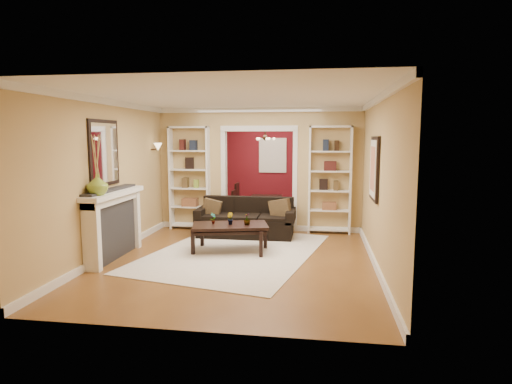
% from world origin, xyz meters
% --- Properties ---
extents(floor, '(8.00, 8.00, 0.00)m').
position_xyz_m(floor, '(0.00, 0.00, 0.00)').
color(floor, brown).
rests_on(floor, ground).
extents(ceiling, '(8.00, 8.00, 0.00)m').
position_xyz_m(ceiling, '(0.00, 0.00, 2.70)').
color(ceiling, white).
rests_on(ceiling, ground).
extents(wall_back, '(8.00, 0.00, 8.00)m').
position_xyz_m(wall_back, '(0.00, 4.00, 1.35)').
color(wall_back, tan).
rests_on(wall_back, ground).
extents(wall_front, '(8.00, 0.00, 8.00)m').
position_xyz_m(wall_front, '(0.00, -4.00, 1.35)').
color(wall_front, tan).
rests_on(wall_front, ground).
extents(wall_left, '(0.00, 8.00, 8.00)m').
position_xyz_m(wall_left, '(-2.25, 0.00, 1.35)').
color(wall_left, tan).
rests_on(wall_left, ground).
extents(wall_right, '(0.00, 8.00, 8.00)m').
position_xyz_m(wall_right, '(2.25, 0.00, 1.35)').
color(wall_right, tan).
rests_on(wall_right, ground).
extents(partition_wall, '(4.50, 0.15, 2.70)m').
position_xyz_m(partition_wall, '(0.00, 1.20, 1.35)').
color(partition_wall, tan).
rests_on(partition_wall, floor).
extents(red_back_panel, '(4.44, 0.04, 2.64)m').
position_xyz_m(red_back_panel, '(0.00, 3.97, 1.32)').
color(red_back_panel, maroon).
rests_on(red_back_panel, floor).
extents(dining_window, '(0.78, 0.03, 0.98)m').
position_xyz_m(dining_window, '(0.00, 3.93, 1.55)').
color(dining_window, '#8CA5CC').
rests_on(dining_window, wall_back).
extents(area_rug, '(3.40, 4.21, 0.01)m').
position_xyz_m(area_rug, '(-0.16, -0.86, 0.01)').
color(area_rug, beige).
rests_on(area_rug, floor).
extents(sofa, '(2.04, 0.88, 0.80)m').
position_xyz_m(sofa, '(-0.17, 0.45, 0.40)').
color(sofa, black).
rests_on(sofa, floor).
extents(pillow_left, '(0.38, 0.13, 0.37)m').
position_xyz_m(pillow_left, '(-0.89, 0.43, 0.58)').
color(pillow_left, brown).
rests_on(pillow_left, sofa).
extents(pillow_right, '(0.45, 0.27, 0.44)m').
position_xyz_m(pillow_right, '(0.55, 0.43, 0.61)').
color(pillow_right, brown).
rests_on(pillow_right, sofa).
extents(coffee_table, '(1.47, 1.02, 0.50)m').
position_xyz_m(coffee_table, '(-0.24, -0.80, 0.25)').
color(coffee_table, black).
rests_on(coffee_table, floor).
extents(plant_left, '(0.11, 0.13, 0.20)m').
position_xyz_m(plant_left, '(-0.55, -0.80, 0.61)').
color(plant_left, '#336626').
rests_on(plant_left, coffee_table).
extents(plant_center, '(0.15, 0.15, 0.21)m').
position_xyz_m(plant_center, '(-0.24, -0.80, 0.61)').
color(plant_center, '#336626').
rests_on(plant_center, coffee_table).
extents(plant_right, '(0.15, 0.15, 0.21)m').
position_xyz_m(plant_right, '(0.07, -0.80, 0.61)').
color(plant_right, '#336626').
rests_on(plant_right, coffee_table).
extents(bookshelf_left, '(0.90, 0.30, 2.30)m').
position_xyz_m(bookshelf_left, '(-1.55, 1.03, 1.15)').
color(bookshelf_left, white).
rests_on(bookshelf_left, floor).
extents(bookshelf_right, '(0.90, 0.30, 2.30)m').
position_xyz_m(bookshelf_right, '(1.55, 1.03, 1.15)').
color(bookshelf_right, white).
rests_on(bookshelf_right, floor).
extents(fireplace, '(0.32, 1.70, 1.16)m').
position_xyz_m(fireplace, '(-2.09, -1.50, 0.58)').
color(fireplace, white).
rests_on(fireplace, floor).
extents(vase, '(0.41, 0.41, 0.34)m').
position_xyz_m(vase, '(-2.09, -2.02, 1.33)').
color(vase, olive).
rests_on(vase, fireplace).
extents(mirror, '(0.03, 0.95, 1.10)m').
position_xyz_m(mirror, '(-2.23, -1.50, 1.80)').
color(mirror, silver).
rests_on(mirror, wall_left).
extents(wall_sconce, '(0.18, 0.18, 0.22)m').
position_xyz_m(wall_sconce, '(-2.15, 0.55, 1.83)').
color(wall_sconce, '#FFE0A5').
rests_on(wall_sconce, wall_left).
extents(framed_art, '(0.04, 0.85, 1.05)m').
position_xyz_m(framed_art, '(2.21, -1.00, 1.55)').
color(framed_art, black).
rests_on(framed_art, wall_right).
extents(dining_table, '(1.47, 0.82, 0.52)m').
position_xyz_m(dining_table, '(-0.04, 2.53, 0.26)').
color(dining_table, black).
rests_on(dining_table, floor).
extents(dining_chair_nw, '(0.39, 0.39, 0.76)m').
position_xyz_m(dining_chair_nw, '(-0.59, 2.23, 0.38)').
color(dining_chair_nw, black).
rests_on(dining_chair_nw, floor).
extents(dining_chair_ne, '(0.43, 0.43, 0.75)m').
position_xyz_m(dining_chair_ne, '(0.51, 2.23, 0.37)').
color(dining_chair_ne, black).
rests_on(dining_chair_ne, floor).
extents(dining_chair_sw, '(0.52, 0.52, 0.88)m').
position_xyz_m(dining_chair_sw, '(-0.59, 2.83, 0.44)').
color(dining_chair_sw, black).
rests_on(dining_chair_sw, floor).
extents(dining_chair_se, '(0.54, 0.54, 0.89)m').
position_xyz_m(dining_chair_se, '(0.51, 2.83, 0.44)').
color(dining_chair_se, black).
rests_on(dining_chair_se, floor).
extents(chandelier, '(0.50, 0.50, 0.30)m').
position_xyz_m(chandelier, '(0.00, 2.70, 2.02)').
color(chandelier, '#302115').
rests_on(chandelier, ceiling).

